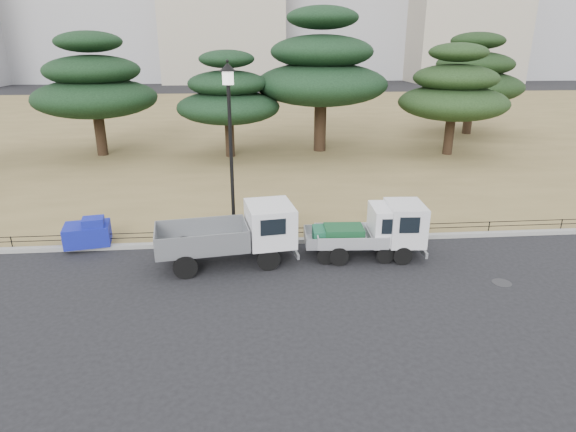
{
  "coord_description": "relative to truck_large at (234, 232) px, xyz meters",
  "views": [
    {
      "loc": [
        -1.4,
        -14.11,
        7.15
      ],
      "look_at": [
        0.0,
        2.0,
        1.3
      ],
      "focal_mm": 30.0,
      "sensor_mm": 36.0,
      "label": 1
    }
  ],
  "objects": [
    {
      "name": "street_lamp",
      "position": [
        -0.06,
        1.84,
        3.33
      ],
      "size": [
        0.57,
        0.57,
        6.36
      ],
      "color": "black",
      "rests_on": "lawn"
    },
    {
      "name": "pine_center_right",
      "position": [
        5.49,
        17.14,
        4.37
      ],
      "size": [
        8.67,
        8.67,
        9.2
      ],
      "color": "black",
      "rests_on": "lawn"
    },
    {
      "name": "truck_large",
      "position": [
        0.0,
        0.0,
        0.0
      ],
      "size": [
        4.8,
        2.41,
        2.0
      ],
      "rotation": [
        0.0,
        0.0,
        0.14
      ],
      "color": "black",
      "rests_on": "ground"
    },
    {
      "name": "truck_kei_front",
      "position": [
        4.46,
        0.19,
        -0.21
      ],
      "size": [
        3.52,
        1.66,
        1.82
      ],
      "rotation": [
        0.0,
        0.0,
        -0.05
      ],
      "color": "black",
      "rests_on": "ground"
    },
    {
      "name": "pine_center_left",
      "position": [
        -0.57,
        15.89,
        2.85
      ],
      "size": [
        6.49,
        6.49,
        6.6
      ],
      "color": "black",
      "rests_on": "lawn"
    },
    {
      "name": "lawn",
      "position": [
        1.9,
        29.54,
        -1.04
      ],
      "size": [
        120.0,
        56.0,
        0.15
      ],
      "primitive_type": "cube",
      "color": "olive",
      "rests_on": "ground"
    },
    {
      "name": "curb",
      "position": [
        1.9,
        1.54,
        -1.03
      ],
      "size": [
        120.0,
        0.25,
        0.16
      ],
      "primitive_type": "cube",
      "color": "gray",
      "rests_on": "ground"
    },
    {
      "name": "manhole",
      "position": [
        8.4,
        -2.26,
        -1.11
      ],
      "size": [
        0.6,
        0.6,
        0.01
      ],
      "primitive_type": "cylinder",
      "color": "#2D2D30",
      "rests_on": "ground"
    },
    {
      "name": "pipe_fence",
      "position": [
        1.9,
        1.69,
        -0.67
      ],
      "size": [
        38.0,
        0.04,
        0.4
      ],
      "color": "black",
      "rests_on": "lawn"
    },
    {
      "name": "pine_west_near",
      "position": [
        -8.97,
        17.02,
        3.47
      ],
      "size": [
        7.69,
        7.69,
        7.69
      ],
      "color": "black",
      "rests_on": "lawn"
    },
    {
      "name": "ground",
      "position": [
        1.9,
        -1.06,
        -1.11
      ],
      "size": [
        220.0,
        220.0,
        0.0
      ],
      "primitive_type": "plane",
      "color": "black"
    },
    {
      "name": "pine_east_far",
      "position": [
        18.4,
        22.61,
        3.52
      ],
      "size": [
        7.74,
        7.74,
        7.77
      ],
      "color": "black",
      "rests_on": "lawn"
    },
    {
      "name": "pine_east_near",
      "position": [
        13.79,
        15.32,
        3.08
      ],
      "size": [
        6.94,
        6.94,
        7.01
      ],
      "color": "black",
      "rests_on": "lawn"
    },
    {
      "name": "truck_kei_rear",
      "position": [
        4.98,
        0.1,
        -0.15
      ],
      "size": [
        3.77,
        1.79,
        1.93
      ],
      "rotation": [
        0.0,
        0.0,
        -0.05
      ],
      "color": "black",
      "rests_on": "ground"
    },
    {
      "name": "tarp_pile",
      "position": [
        -5.39,
        1.76,
        -0.54
      ],
      "size": [
        1.76,
        1.42,
        1.05
      ],
      "rotation": [
        0.0,
        0.0,
        0.18
      ],
      "color": "#1520A9",
      "rests_on": "lawn"
    }
  ]
}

